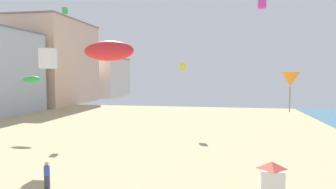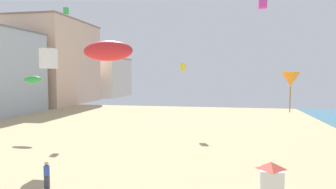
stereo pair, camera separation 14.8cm
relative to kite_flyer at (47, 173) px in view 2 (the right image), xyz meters
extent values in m
cube|color=beige|center=(-28.91, 48.95, 8.48)|extent=(13.71, 21.49, 18.80)
cube|color=#89715E|center=(-28.91, 48.95, 18.03)|extent=(13.99, 21.92, 0.30)
cube|color=silver|center=(-28.91, 72.08, 4.82)|extent=(17.57, 17.52, 11.47)
cube|color=gray|center=(-28.91, 72.08, 10.70)|extent=(17.92, 17.87, 0.30)
cube|color=#383D4C|center=(0.00, 0.00, -0.52)|extent=(0.28, 0.18, 0.80)
cylinder|color=#334CB2|center=(0.00, 0.00, 0.18)|extent=(0.34, 0.34, 0.60)
sphere|color=tan|center=(0.00, 0.00, 0.60)|extent=(0.24, 0.24, 0.24)
cube|color=white|center=(12.65, -0.85, 0.78)|extent=(1.10, 1.10, 1.00)
pyramid|color=#D14C3D|center=(12.65, -0.85, 1.46)|extent=(1.10, 1.10, 0.35)
cube|color=#DB3D9E|center=(14.35, 18.76, 13.74)|extent=(0.85, 0.85, 1.34)
cube|color=white|center=(-4.06, 6.98, 7.21)|extent=(1.05, 1.05, 1.66)
cone|color=orange|center=(14.88, 6.19, 5.56)|extent=(1.24, 1.24, 1.02)
cylinder|color=#A75C15|center=(14.88, 6.19, 4.14)|extent=(0.07, 0.07, 1.81)
ellipsoid|color=red|center=(4.54, -1.44, 7.08)|extent=(2.63, 0.73, 1.02)
cube|color=yellow|center=(5.53, 19.61, 6.76)|extent=(0.58, 0.58, 0.91)
cube|color=green|center=(-9.34, 19.53, 13.86)|extent=(0.51, 0.51, 0.79)
ellipsoid|color=green|center=(-10.53, 14.13, 5.31)|extent=(2.14, 0.59, 0.83)
camera|label=1|loc=(10.21, -16.02, 5.90)|focal=32.28mm
camera|label=2|loc=(10.36, -16.00, 5.90)|focal=32.28mm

